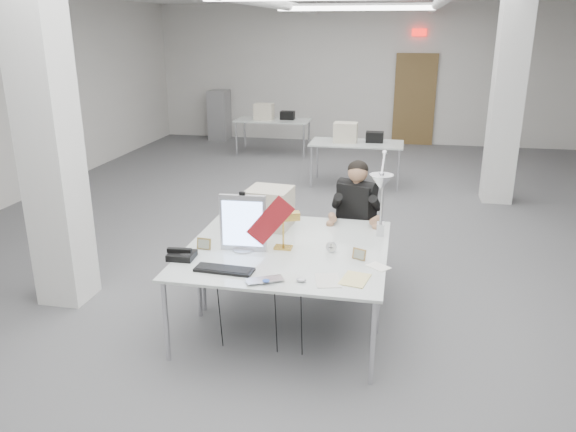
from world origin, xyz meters
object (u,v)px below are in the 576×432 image
(monitor, at_px, (243,223))
(laptop, at_px, (266,283))
(seated_person, at_px, (357,202))
(desk_phone, at_px, (182,255))
(bankers_lamp, at_px, (283,231))
(architect_lamp, at_px, (381,199))
(desk_main, at_px, (276,268))
(office_chair, at_px, (356,237))
(beige_monitor, at_px, (270,208))

(monitor, relative_size, laptop, 1.73)
(seated_person, height_order, desk_phone, seated_person)
(seated_person, height_order, bankers_lamp, seated_person)
(monitor, relative_size, architect_lamp, 0.58)
(desk_main, relative_size, seated_person, 2.11)
(laptop, xyz_separation_m, desk_phone, (-0.83, 0.35, 0.02))
(desk_main, bearing_deg, laptop, -90.41)
(monitor, distance_m, architect_lamp, 1.26)
(office_chair, bearing_deg, monitor, -102.47)
(seated_person, xyz_separation_m, beige_monitor, (-0.82, -0.55, 0.05))
(office_chair, bearing_deg, beige_monitor, -120.83)
(laptop, xyz_separation_m, architect_lamp, (0.82, 1.03, 0.43))
(office_chair, relative_size, desk_phone, 4.35)
(monitor, bearing_deg, laptop, -63.81)
(office_chair, bearing_deg, bankers_lamp, -92.97)
(seated_person, distance_m, architect_lamp, 0.92)
(desk_main, bearing_deg, office_chair, 71.18)
(laptop, height_order, bankers_lamp, bankers_lamp)
(desk_phone, relative_size, architect_lamp, 0.25)
(bankers_lamp, bearing_deg, architect_lamp, -3.19)
(office_chair, xyz_separation_m, beige_monitor, (-0.82, -0.60, 0.47))
(beige_monitor, distance_m, architect_lamp, 1.16)
(seated_person, distance_m, bankers_lamp, 1.23)
(office_chair, height_order, bankers_lamp, bankers_lamp)
(beige_monitor, bearing_deg, desk_phone, -114.47)
(seated_person, bearing_deg, architect_lamp, -48.17)
(desk_main, height_order, office_chair, office_chair)
(architect_lamp, bearing_deg, beige_monitor, 162.42)
(laptop, bearing_deg, bankers_lamp, 63.63)
(desk_phone, bearing_deg, office_chair, 47.17)
(office_chair, xyz_separation_m, laptop, (-0.54, -1.91, 0.29))
(bankers_lamp, bearing_deg, beige_monitor, 93.54)
(monitor, height_order, desk_phone, monitor)
(office_chair, distance_m, beige_monitor, 1.12)
(bankers_lamp, bearing_deg, desk_phone, -174.76)
(desk_main, bearing_deg, monitor, 139.84)
(office_chair, distance_m, bankers_lamp, 1.35)
(desk_phone, bearing_deg, desk_main, -2.47)
(monitor, bearing_deg, bankers_lamp, 15.08)
(laptop, bearing_deg, desk_phone, 128.81)
(office_chair, bearing_deg, architect_lamp, -49.17)
(office_chair, height_order, beige_monitor, beige_monitor)
(seated_person, bearing_deg, monitor, -103.57)
(desk_phone, bearing_deg, monitor, 30.47)
(office_chair, relative_size, monitor, 1.87)
(office_chair, distance_m, architect_lamp, 1.16)
(laptop, distance_m, architect_lamp, 1.39)
(monitor, bearing_deg, seated_person, 50.24)
(desk_phone, bearing_deg, laptop, -24.40)
(seated_person, bearing_deg, desk_main, -86.33)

